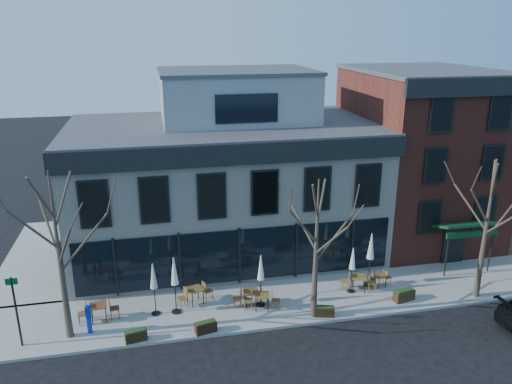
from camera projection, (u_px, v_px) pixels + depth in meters
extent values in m
plane|color=black|center=(239.00, 286.00, 27.66)|extent=(120.00, 120.00, 0.00)
cube|color=gray|center=(307.00, 298.00, 26.29)|extent=(33.50, 4.70, 0.15)
cube|color=gray|center=(44.00, 257.00, 30.97)|extent=(4.50, 12.00, 0.15)
cube|color=silver|center=(224.00, 190.00, 31.03)|extent=(18.00, 10.00, 8.00)
cube|color=#47474C|center=(223.00, 126.00, 29.75)|extent=(18.30, 10.30, 0.30)
cube|color=black|center=(238.00, 154.00, 25.16)|extent=(18.30, 0.25, 1.10)
cube|color=black|center=(63.00, 141.00, 28.10)|extent=(0.25, 10.30, 1.10)
cube|color=black|center=(239.00, 255.00, 27.01)|extent=(17.20, 0.12, 3.00)
cube|color=black|center=(74.00, 240.00, 28.97)|extent=(0.12, 7.50, 3.00)
cube|color=gray|center=(236.00, 97.00, 30.39)|extent=(9.00, 6.50, 3.00)
cube|color=maroon|center=(417.00, 156.00, 33.14)|extent=(8.00, 10.00, 11.00)
cube|color=#47474C|center=(426.00, 70.00, 31.38)|extent=(8.20, 10.20, 0.25)
cube|color=black|center=(476.00, 87.00, 26.78)|extent=(8.20, 0.25, 1.00)
cube|color=#0C3819|center=(465.00, 225.00, 28.54)|extent=(3.20, 1.66, 0.67)
cube|color=black|center=(453.00, 245.00, 29.80)|extent=(1.40, 0.10, 2.50)
cone|color=#382B21|center=(60.00, 258.00, 21.71)|extent=(0.34, 0.34, 7.92)
cylinder|color=#382B21|center=(84.00, 242.00, 21.91)|extent=(2.23, 0.50, 2.48)
cylinder|color=#382B21|center=(49.00, 229.00, 22.19)|extent=(1.03, 2.05, 2.14)
cylinder|color=#382B21|center=(33.00, 230.00, 20.77)|extent=(1.80, 0.75, 2.21)
cylinder|color=#382B21|center=(65.00, 246.00, 20.60)|extent=(1.03, 2.04, 2.28)
cone|color=#382B21|center=(316.00, 250.00, 23.48)|extent=(0.34, 0.34, 7.04)
cylinder|color=#382B21|center=(334.00, 237.00, 23.66)|extent=(2.00, 0.46, 2.21)
cylinder|color=#382B21|center=(303.00, 226.00, 23.91)|extent=(0.93, 1.84, 1.91)
cylinder|color=#382B21|center=(303.00, 227.00, 22.64)|extent=(1.61, 0.68, 1.97)
cylinder|color=#382B21|center=(331.00, 241.00, 22.50)|extent=(0.93, 1.83, 2.03)
cone|color=#382B21|center=(486.00, 230.00, 25.20)|extent=(0.34, 0.34, 7.48)
cylinder|color=#382B21|center=(503.00, 218.00, 25.39)|extent=(2.12, 0.48, 2.35)
cylinder|color=#382B21|center=(470.00, 207.00, 25.65)|extent=(0.98, 1.94, 2.03)
cylinder|color=#382B21|center=(479.00, 206.00, 24.31)|extent=(1.71, 0.71, 2.09)
cylinder|color=#382B21|center=(508.00, 220.00, 24.15)|extent=(0.98, 1.94, 2.16)
cylinder|color=black|center=(17.00, 312.00, 21.75)|extent=(0.10, 0.10, 3.40)
cube|color=#005926|center=(11.00, 282.00, 21.27)|extent=(0.50, 0.04, 0.30)
cylinder|color=#0E26B9|center=(89.00, 325.00, 23.10)|extent=(0.22, 0.22, 0.79)
cube|color=#0E26B9|center=(88.00, 312.00, 22.89)|extent=(0.27, 0.23, 0.56)
cone|color=#0E26B9|center=(87.00, 306.00, 22.78)|extent=(0.29, 0.29, 0.13)
cube|color=brown|center=(98.00, 305.00, 23.93)|extent=(0.88, 0.88, 0.05)
cylinder|color=black|center=(92.00, 317.00, 23.68)|extent=(0.05, 0.05, 0.81)
cylinder|color=black|center=(106.00, 315.00, 23.88)|extent=(0.05, 0.05, 0.81)
cylinder|color=black|center=(92.00, 311.00, 24.25)|extent=(0.05, 0.05, 0.81)
cylinder|color=black|center=(105.00, 308.00, 24.45)|extent=(0.05, 0.05, 0.81)
cube|color=brown|center=(195.00, 289.00, 25.45)|extent=(0.99, 0.99, 0.04)
cylinder|color=black|center=(192.00, 300.00, 25.18)|extent=(0.04, 0.04, 0.79)
cylinder|color=black|center=(203.00, 297.00, 25.49)|extent=(0.04, 0.04, 0.79)
cylinder|color=black|center=(187.00, 295.00, 25.67)|extent=(0.04, 0.04, 0.79)
cylinder|color=black|center=(198.00, 292.00, 25.99)|extent=(0.04, 0.04, 0.79)
cube|color=brown|center=(251.00, 291.00, 25.24)|extent=(0.78, 0.78, 0.04)
cylinder|color=black|center=(246.00, 302.00, 25.03)|extent=(0.04, 0.04, 0.78)
cylinder|color=black|center=(258.00, 301.00, 25.14)|extent=(0.04, 0.04, 0.78)
cylinder|color=black|center=(244.00, 296.00, 25.60)|extent=(0.04, 0.04, 0.78)
cylinder|color=black|center=(256.00, 295.00, 25.71)|extent=(0.04, 0.04, 0.78)
cube|color=brown|center=(262.00, 295.00, 24.92)|extent=(0.89, 0.89, 0.04)
cylinder|color=black|center=(256.00, 305.00, 24.77)|extent=(0.04, 0.04, 0.76)
cylinder|color=black|center=(268.00, 305.00, 24.76)|extent=(0.04, 0.04, 0.76)
cylinder|color=black|center=(256.00, 299.00, 25.33)|extent=(0.04, 0.04, 0.76)
cylinder|color=black|center=(268.00, 299.00, 25.32)|extent=(0.04, 0.04, 0.76)
cube|color=brown|center=(359.00, 277.00, 26.71)|extent=(0.98, 0.98, 0.04)
cylinder|color=black|center=(353.00, 286.00, 26.58)|extent=(0.04, 0.04, 0.79)
cylinder|color=black|center=(365.00, 287.00, 26.51)|extent=(0.04, 0.04, 0.79)
cylinder|color=black|center=(352.00, 280.00, 27.16)|extent=(0.04, 0.04, 0.79)
cylinder|color=black|center=(364.00, 281.00, 27.08)|extent=(0.04, 0.04, 0.79)
cube|color=brown|center=(380.00, 275.00, 27.14)|extent=(0.78, 0.78, 0.04)
cylinder|color=black|center=(379.00, 284.00, 26.93)|extent=(0.04, 0.04, 0.65)
cylinder|color=black|center=(386.00, 282.00, 27.15)|extent=(0.04, 0.04, 0.65)
cylinder|color=black|center=(372.00, 280.00, 27.34)|extent=(0.04, 0.04, 0.65)
cylinder|color=black|center=(379.00, 278.00, 27.57)|extent=(0.04, 0.04, 0.65)
cylinder|color=black|center=(156.00, 313.00, 24.72)|extent=(0.44, 0.44, 0.06)
cylinder|color=black|center=(155.00, 294.00, 24.38)|extent=(0.05, 0.05, 2.21)
cone|color=beige|center=(153.00, 276.00, 24.06)|extent=(0.36, 0.36, 1.30)
cylinder|color=black|center=(176.00, 311.00, 24.86)|extent=(0.48, 0.48, 0.07)
cylinder|color=black|center=(175.00, 291.00, 24.49)|extent=(0.05, 0.05, 2.40)
cone|color=silver|center=(174.00, 271.00, 24.15)|extent=(0.39, 0.39, 1.42)
cylinder|color=black|center=(261.00, 305.00, 25.49)|extent=(0.45, 0.45, 0.06)
cylinder|color=black|center=(261.00, 286.00, 25.14)|extent=(0.05, 0.05, 2.24)
cone|color=silver|center=(261.00, 267.00, 24.82)|extent=(0.37, 0.37, 1.33)
cylinder|color=black|center=(351.00, 291.00, 26.79)|extent=(0.41, 0.41, 0.06)
cylinder|color=black|center=(352.00, 274.00, 26.47)|extent=(0.05, 0.05, 2.06)
cone|color=white|center=(353.00, 258.00, 26.18)|extent=(0.34, 0.34, 1.22)
cylinder|color=black|center=(368.00, 284.00, 27.46)|extent=(0.49, 0.49, 0.07)
cylinder|color=black|center=(370.00, 265.00, 27.08)|extent=(0.06, 0.06, 2.46)
cone|color=beige|center=(371.00, 246.00, 26.72)|extent=(0.40, 0.40, 1.45)
cube|color=black|center=(136.00, 336.00, 22.55)|extent=(1.03, 0.56, 0.49)
cube|color=#1E3314|center=(136.00, 331.00, 22.46)|extent=(0.92, 0.47, 0.08)
cube|color=black|center=(206.00, 327.00, 23.17)|extent=(1.07, 0.61, 0.50)
cube|color=#1E3314|center=(206.00, 322.00, 23.09)|extent=(0.95, 0.51, 0.08)
cube|color=black|center=(325.00, 312.00, 24.48)|extent=(1.00, 0.61, 0.47)
cube|color=#1E3314|center=(325.00, 307.00, 24.40)|extent=(0.89, 0.51, 0.07)
cube|color=#332211|center=(404.00, 295.00, 25.86)|extent=(1.19, 0.67, 0.56)
cube|color=#1E3314|center=(405.00, 290.00, 25.76)|extent=(1.06, 0.56, 0.09)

